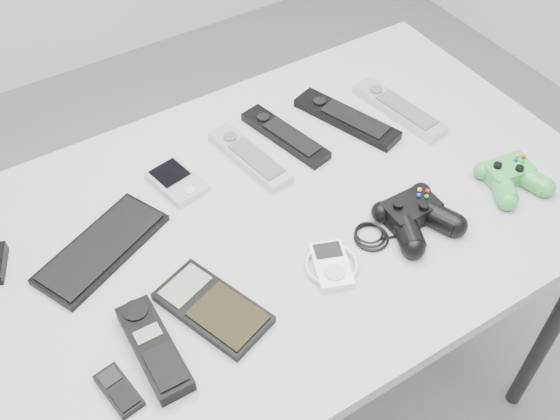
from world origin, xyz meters
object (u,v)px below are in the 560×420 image
remote_silver_a (250,156)px  mp3_player (331,265)px  pda (177,181)px  controller_black (416,214)px  remote_black_b (347,118)px  remote_silver_b (399,108)px  controller_green (512,175)px  mobile_phone (119,390)px  calculator (213,307)px  desk (287,231)px  cordless_handset (154,348)px  pda_keyboard (102,248)px  remote_black_a (285,135)px

remote_silver_a → mp3_player: remote_silver_a is taller
pda → controller_black: bearing=-55.5°
remote_black_b → remote_silver_b: same height
controller_black → remote_silver_a: bearing=119.8°
controller_green → mobile_phone: bearing=-170.4°
mobile_phone → calculator: (0.19, 0.05, 0.00)m
desk → remote_black_b: size_ratio=4.96×
remote_silver_a → remote_silver_b: (0.35, -0.04, 0.00)m
pda → cordless_handset: size_ratio=0.62×
remote_black_b → remote_silver_b: (0.12, -0.03, 0.00)m
desk → remote_black_b: 0.29m
mp3_player → controller_black: controller_black is taller
mp3_player → remote_silver_a: bearing=108.0°
remote_black_b → mp3_player: (-0.25, -0.30, -0.00)m
desk → controller_green: bearing=-23.7°
remote_silver_a → calculator: size_ratio=1.11×
pda → calculator: size_ratio=0.60×
pda → desk: bearing=-58.7°
calculator → controller_green: bearing=-23.5°
mp3_player → controller_black: size_ratio=0.41×
desk → remote_silver_b: (0.36, 0.11, 0.08)m
remote_silver_a → cordless_handset: bearing=-147.7°
pda_keyboard → remote_black_b: 0.58m
remote_black_b → controller_black: 0.31m
remote_silver_b → calculator: 0.63m
pda_keyboard → calculator: size_ratio=1.30×
pda → mp3_player: 0.36m
cordless_handset → mp3_player: bearing=-0.4°
remote_black_b → cordless_handset: 0.65m
mp3_player → controller_green: 0.42m
desk → pda_keyboard: (-0.34, 0.09, 0.08)m
remote_black_b → controller_black: controller_black is taller
desk → mp3_player: (-0.01, -0.16, 0.08)m
pda_keyboard → desk: bearing=-38.7°
pda_keyboard → mobile_phone: size_ratio=2.85×
remote_black_b → mp3_player: size_ratio=2.43×
controller_black → controller_green: size_ratio=1.79×
cordless_handset → pda: bearing=60.0°
desk → remote_black_a: remote_black_a is taller
pda → controller_black: controller_black is taller
remote_silver_a → remote_black_a: remote_silver_a is taller
remote_black_a → desk: bearing=-133.4°
cordless_handset → mp3_player: cordless_handset is taller
calculator → remote_black_a: bearing=22.7°
pda → controller_black: 0.46m
remote_silver_b → controller_green: controller_green is taller
pda_keyboard → cordless_handset: (-0.01, -0.24, 0.01)m
remote_black_a → pda: bearing=167.8°
remote_black_b → desk: bearing=-168.3°
mp3_player → controller_green: controller_green is taller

